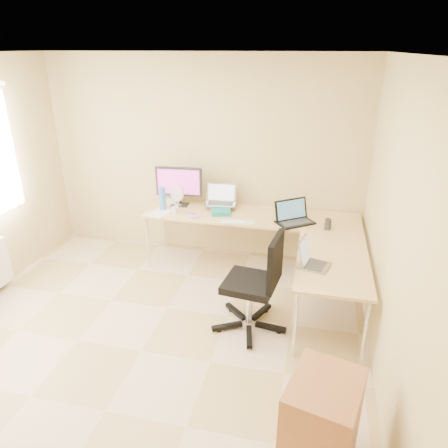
% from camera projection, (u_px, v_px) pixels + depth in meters
% --- Properties ---
extents(floor, '(4.50, 4.50, 0.00)m').
position_uv_depth(floor, '(142.00, 351.00, 3.91)').
color(floor, tan).
rests_on(floor, ground).
extents(ceiling, '(4.50, 4.50, 0.00)m').
position_uv_depth(ceiling, '(112.00, 54.00, 2.89)').
color(ceiling, white).
rests_on(ceiling, ground).
extents(wall_back, '(4.50, 0.00, 4.50)m').
position_uv_depth(wall_back, '(203.00, 159.00, 5.42)').
color(wall_back, tan).
rests_on(wall_back, ground).
extents(wall_right, '(0.00, 4.50, 4.50)m').
position_uv_depth(wall_right, '(400.00, 251.00, 2.97)').
color(wall_right, tan).
rests_on(wall_right, ground).
extents(desk_main, '(2.65, 0.70, 0.73)m').
position_uv_depth(desk_main, '(250.00, 241.00, 5.28)').
color(desk_main, tan).
rests_on(desk_main, ground).
extents(desk_return, '(0.70, 1.30, 0.73)m').
position_uv_depth(desk_return, '(329.00, 292.00, 4.18)').
color(desk_return, tan).
rests_on(desk_return, ground).
extents(monitor, '(0.62, 0.24, 0.52)m').
position_uv_depth(monitor, '(179.00, 186.00, 5.34)').
color(monitor, black).
rests_on(monitor, desk_main).
extents(book_stack, '(0.31, 0.37, 0.05)m').
position_uv_depth(book_stack, '(221.00, 210.00, 5.20)').
color(book_stack, '#156B65').
rests_on(book_stack, desk_main).
extents(laptop_center, '(0.41, 0.33, 0.25)m').
position_uv_depth(laptop_center, '(220.00, 195.00, 5.27)').
color(laptop_center, '#ADB0C0').
rests_on(laptop_center, desk_main).
extents(laptop_black, '(0.53, 0.51, 0.27)m').
position_uv_depth(laptop_black, '(296.00, 213.00, 4.83)').
color(laptop_black, black).
rests_on(laptop_black, desk_main).
extents(keyboard, '(0.40, 0.17, 0.02)m').
position_uv_depth(keyboard, '(237.00, 222.00, 4.89)').
color(keyboard, silver).
rests_on(keyboard, desk_main).
extents(mouse, '(0.10, 0.08, 0.03)m').
position_uv_depth(mouse, '(241.00, 222.00, 4.88)').
color(mouse, white).
rests_on(mouse, desk_main).
extents(mug, '(0.11, 0.11, 0.09)m').
position_uv_depth(mug, '(175.00, 210.00, 5.15)').
color(mug, silver).
rests_on(mug, desk_main).
extents(cd_stack, '(0.16, 0.16, 0.03)m').
position_uv_depth(cd_stack, '(193.00, 216.00, 5.05)').
color(cd_stack, silver).
rests_on(cd_stack, desk_main).
extents(water_bottle, '(0.10, 0.10, 0.29)m').
position_uv_depth(water_bottle, '(163.00, 199.00, 5.23)').
color(water_bottle, '#3B70BB').
rests_on(water_bottle, desk_main).
extents(papers, '(0.31, 0.38, 0.01)m').
position_uv_depth(papers, '(160.00, 213.00, 5.18)').
color(papers, silver).
rests_on(papers, desk_main).
extents(white_box, '(0.27, 0.22, 0.09)m').
position_uv_depth(white_box, '(172.00, 199.00, 5.52)').
color(white_box, beige).
rests_on(white_box, desk_main).
extents(desk_fan, '(0.26, 0.26, 0.25)m').
position_uv_depth(desk_fan, '(178.00, 197.00, 5.36)').
color(desk_fan, silver).
rests_on(desk_fan, desk_main).
extents(black_cup, '(0.09, 0.09, 0.13)m').
position_uv_depth(black_cup, '(328.00, 224.00, 4.70)').
color(black_cup, '#262323').
rests_on(black_cup, desk_main).
extents(laptop_return, '(0.38, 0.33, 0.22)m').
position_uv_depth(laptop_return, '(315.00, 256.00, 3.88)').
color(laptop_return, '#9D9CA8').
rests_on(laptop_return, desk_return).
extents(office_chair, '(0.71, 0.71, 1.06)m').
position_uv_depth(office_chair, '(250.00, 284.00, 4.07)').
color(office_chair, black).
rests_on(office_chair, ground).
extents(cabinet, '(0.55, 0.62, 0.73)m').
position_uv_depth(cabinet, '(321.00, 426.00, 2.71)').
color(cabinet, brown).
rests_on(cabinet, ground).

